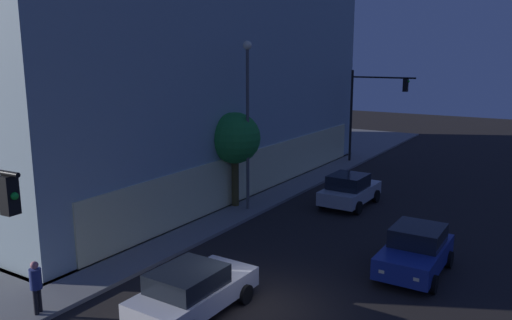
{
  "coord_description": "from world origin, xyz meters",
  "views": [
    {
      "loc": [
        -12.66,
        -7.87,
        7.94
      ],
      "look_at": [
        7.79,
        4.81,
        3.02
      ],
      "focal_mm": 35.51,
      "sensor_mm": 36.0,
      "label": 1
    }
  ],
  "objects_px": {
    "pedestrian_waiting": "(36,283)",
    "car_white": "(193,290)",
    "modern_building": "(81,24)",
    "traffic_light_far_corner": "(370,102)",
    "sidewalk_tree": "(235,139)",
    "car_silver": "(350,190)",
    "car_blue": "(416,251)",
    "street_lamp_sidewalk": "(248,107)"
  },
  "relations": [
    {
      "from": "modern_building",
      "to": "car_white",
      "type": "xyz_separation_m",
      "value": [
        -13.05,
        -20.08,
        -9.36
      ]
    },
    {
      "from": "car_white",
      "to": "sidewalk_tree",
      "type": "bearing_deg",
      "value": 27.4
    },
    {
      "from": "modern_building",
      "to": "car_blue",
      "type": "bearing_deg",
      "value": -103.92
    },
    {
      "from": "sidewalk_tree",
      "to": "pedestrian_waiting",
      "type": "bearing_deg",
      "value": -174.16
    },
    {
      "from": "pedestrian_waiting",
      "to": "traffic_light_far_corner",
      "type": "bearing_deg",
      "value": -1.73
    },
    {
      "from": "pedestrian_waiting",
      "to": "sidewalk_tree",
      "type": "bearing_deg",
      "value": 5.84
    },
    {
      "from": "sidewalk_tree",
      "to": "car_white",
      "type": "bearing_deg",
      "value": -152.6
    },
    {
      "from": "traffic_light_far_corner",
      "to": "modern_building",
      "type": "bearing_deg",
      "value": 124.28
    },
    {
      "from": "street_lamp_sidewalk",
      "to": "sidewalk_tree",
      "type": "relative_size",
      "value": 1.72
    },
    {
      "from": "sidewalk_tree",
      "to": "car_white",
      "type": "xyz_separation_m",
      "value": [
        -10.13,
        -5.25,
        -2.94
      ]
    },
    {
      "from": "pedestrian_waiting",
      "to": "car_blue",
      "type": "bearing_deg",
      "value": -43.47
    },
    {
      "from": "sidewalk_tree",
      "to": "car_blue",
      "type": "xyz_separation_m",
      "value": [
        -3.31,
        -10.34,
        -2.88
      ]
    },
    {
      "from": "traffic_light_far_corner",
      "to": "car_blue",
      "type": "relative_size",
      "value": 1.66
    },
    {
      "from": "traffic_light_far_corner",
      "to": "car_white",
      "type": "distance_m",
      "value": 25.12
    },
    {
      "from": "traffic_light_far_corner",
      "to": "car_white",
      "type": "bearing_deg",
      "value": -172.8
    },
    {
      "from": "street_lamp_sidewalk",
      "to": "car_white",
      "type": "height_order",
      "value": "street_lamp_sidewalk"
    },
    {
      "from": "car_blue",
      "to": "traffic_light_far_corner",
      "type": "bearing_deg",
      "value": 24.72
    },
    {
      "from": "traffic_light_far_corner",
      "to": "street_lamp_sidewalk",
      "type": "bearing_deg",
      "value": 175.11
    },
    {
      "from": "traffic_light_far_corner",
      "to": "car_silver",
      "type": "distance_m",
      "value": 11.86
    },
    {
      "from": "traffic_light_far_corner",
      "to": "street_lamp_sidewalk",
      "type": "relative_size",
      "value": 0.8
    },
    {
      "from": "modern_building",
      "to": "traffic_light_far_corner",
      "type": "distance_m",
      "value": 21.25
    },
    {
      "from": "sidewalk_tree",
      "to": "traffic_light_far_corner",
      "type": "bearing_deg",
      "value": -8.39
    },
    {
      "from": "sidewalk_tree",
      "to": "car_silver",
      "type": "height_order",
      "value": "sidewalk_tree"
    },
    {
      "from": "modern_building",
      "to": "car_blue",
      "type": "height_order",
      "value": "modern_building"
    },
    {
      "from": "modern_building",
      "to": "traffic_light_far_corner",
      "type": "bearing_deg",
      "value": -55.72
    },
    {
      "from": "street_lamp_sidewalk",
      "to": "modern_building",
      "type": "bearing_deg",
      "value": 78.94
    },
    {
      "from": "pedestrian_waiting",
      "to": "car_white",
      "type": "relative_size",
      "value": 0.38
    },
    {
      "from": "pedestrian_waiting",
      "to": "car_blue",
      "type": "relative_size",
      "value": 0.41
    },
    {
      "from": "traffic_light_far_corner",
      "to": "car_silver",
      "type": "height_order",
      "value": "traffic_light_far_corner"
    },
    {
      "from": "sidewalk_tree",
      "to": "car_silver",
      "type": "distance_m",
      "value": 6.81
    },
    {
      "from": "car_blue",
      "to": "car_silver",
      "type": "relative_size",
      "value": 0.95
    },
    {
      "from": "pedestrian_waiting",
      "to": "car_blue",
      "type": "height_order",
      "value": "pedestrian_waiting"
    },
    {
      "from": "street_lamp_sidewalk",
      "to": "car_silver",
      "type": "distance_m",
      "value": 7.23
    },
    {
      "from": "pedestrian_waiting",
      "to": "car_blue",
      "type": "distance_m",
      "value": 13.12
    },
    {
      "from": "car_blue",
      "to": "car_silver",
      "type": "bearing_deg",
      "value": 37.55
    },
    {
      "from": "street_lamp_sidewalk",
      "to": "car_white",
      "type": "distance_m",
      "value": 11.85
    },
    {
      "from": "modern_building",
      "to": "car_blue",
      "type": "distance_m",
      "value": 27.54
    },
    {
      "from": "car_white",
      "to": "street_lamp_sidewalk",
      "type": "bearing_deg",
      "value": 23.62
    },
    {
      "from": "street_lamp_sidewalk",
      "to": "car_silver",
      "type": "height_order",
      "value": "street_lamp_sidewalk"
    },
    {
      "from": "modern_building",
      "to": "street_lamp_sidewalk",
      "type": "distance_m",
      "value": 16.69
    },
    {
      "from": "street_lamp_sidewalk",
      "to": "car_white",
      "type": "relative_size",
      "value": 1.92
    },
    {
      "from": "street_lamp_sidewalk",
      "to": "pedestrian_waiting",
      "type": "distance_m",
      "value": 13.4
    }
  ]
}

